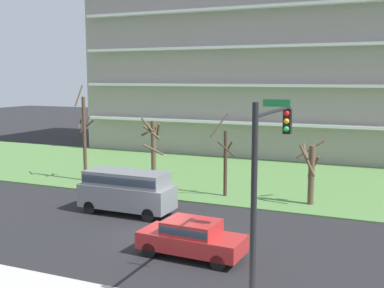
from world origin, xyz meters
The scene contains 10 objects.
ground centered at (0.00, 0.00, 0.00)m, with size 160.00×160.00×0.00m, color #232326.
grass_lawn_strip centered at (0.00, 14.00, 0.04)m, with size 80.00×16.00×0.08m, color #547F42.
apartment_building centered at (0.00, 28.92, 10.08)m, with size 39.64×14.79×20.15m.
tree_far_left centered at (-10.57, 8.45, 3.28)m, with size 1.33×1.19×6.88m.
tree_left centered at (-5.46, 9.25, 2.56)m, with size 1.96×1.98×4.70m.
tree_center centered at (0.15, 8.11, 2.37)m, with size 1.76×1.77×5.18m.
tree_right centered at (5.38, 8.19, 2.05)m, with size 1.63×1.84×3.78m.
sedan_red_near_left centered at (2.22, -2.00, 0.87)m, with size 4.48×2.01×1.57m.
van_gray_center_left centered at (-3.55, 2.50, 1.40)m, with size 5.22×2.05×2.36m.
traffic_signal_mast centered at (6.13, -5.11, 4.55)m, with size 0.90×4.69×6.73m.
Camera 1 is at (9.70, -19.45, 7.41)m, focal length 44.60 mm.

